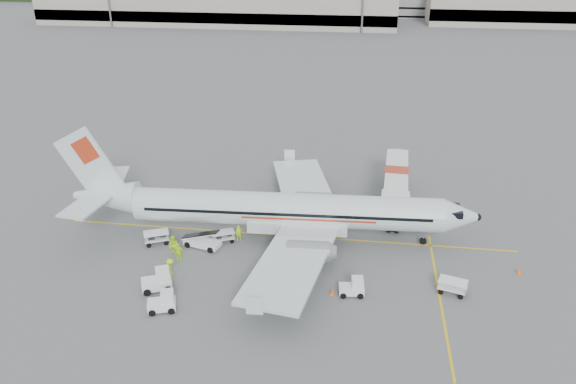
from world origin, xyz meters
name	(u,v)px	position (x,y,z in m)	size (l,w,h in m)	color
ground	(285,235)	(0.00, 0.00, 0.00)	(360.00, 360.00, 0.00)	#56595B
stripe_lead	(285,235)	(0.00, 0.00, 0.01)	(44.00, 0.20, 0.01)	yellow
stripe_cross	(439,295)	(14.00, -8.00, 0.01)	(0.20, 20.00, 0.01)	yellow
terminal_west	(218,9)	(-40.00, 130.00, 4.50)	(110.00, 22.00, 9.00)	gray
terminal_east	(575,7)	(70.00, 145.00, 5.00)	(90.00, 26.00, 10.00)	gray
aircraft	(287,189)	(0.27, -0.46, 5.31)	(38.55, 30.21, 10.63)	silver
jet_bridge	(395,188)	(10.77, 8.04, 2.15)	(3.08, 16.40, 4.31)	white
belt_loader	(202,235)	(-7.45, -3.19, 1.24)	(4.59, 1.72, 2.49)	white
tug_fore	(352,286)	(6.79, -8.93, 0.79)	(2.05, 1.17, 1.58)	white
tug_mid	(161,302)	(-7.94, -13.11, 0.84)	(2.16, 1.24, 1.67)	white
tug_aft	(156,280)	(-9.31, -10.45, 0.95)	(2.45, 1.40, 1.89)	white
cart_loaded_a	(223,237)	(-5.71, -2.00, 0.55)	(2.09, 1.24, 1.09)	white
cart_loaded_b	(157,238)	(-11.95, -3.18, 0.61)	(2.33, 1.38, 1.22)	white
cart_empty_a	(273,299)	(0.64, -11.15, 0.56)	(2.15, 1.27, 1.12)	white
cart_empty_b	(452,287)	(15.03, -7.55, 0.60)	(2.29, 1.36, 1.20)	white
cone_nose	(519,271)	(21.20, -3.86, 0.33)	(0.41, 0.41, 0.67)	orange
cone_port	(299,194)	(0.29, 9.04, 0.31)	(0.38, 0.38, 0.62)	orange
cone_stbd	(332,291)	(5.23, -9.19, 0.32)	(0.40, 0.40, 0.65)	orange
crew_a	(239,233)	(-4.30, -1.50, 0.80)	(0.58, 0.38, 1.60)	#A1DF12
crew_b	(174,245)	(-9.67, -4.89, 0.95)	(0.92, 0.72, 1.90)	#A1DF12
crew_c	(171,268)	(-8.73, -8.54, 0.91)	(1.18, 0.68, 1.83)	#A1DF12
crew_d	(179,252)	(-8.85, -5.90, 0.90)	(1.06, 0.44, 1.80)	#A1DF12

